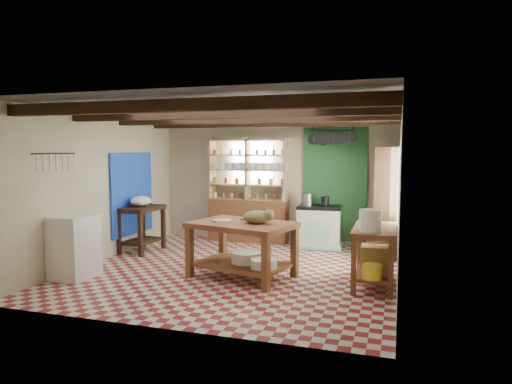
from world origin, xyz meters
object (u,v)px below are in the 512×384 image
(right_counter, at_px, (374,257))
(work_table, at_px, (242,250))
(stove, at_px, (320,227))
(white_cabinet, at_px, (74,247))
(prep_table, at_px, (142,229))
(cat, at_px, (258,217))

(right_counter, bearing_deg, work_table, -175.66)
(work_table, height_order, stove, work_table)
(stove, bearing_deg, white_cabinet, -137.18)
(prep_table, bearing_deg, right_counter, -8.01)
(stove, distance_m, right_counter, 2.60)
(stove, relative_size, right_counter, 0.72)
(right_counter, bearing_deg, cat, -174.49)
(stove, height_order, cat, cat)
(work_table, bearing_deg, prep_table, 170.26)
(stove, xyz_separation_m, cat, (-0.53, -2.49, 0.53))
(white_cabinet, relative_size, right_counter, 0.81)
(work_table, distance_m, prep_table, 2.66)
(work_table, relative_size, prep_table, 1.72)
(white_cabinet, xyz_separation_m, right_counter, (4.40, 0.94, -0.05))
(prep_table, xyz_separation_m, right_counter, (4.38, -0.94, -0.01))
(stove, height_order, white_cabinet, white_cabinet)
(stove, height_order, right_counter, right_counter)
(prep_table, height_order, cat, cat)
(work_table, xyz_separation_m, prep_table, (-2.42, 1.10, 0.01))
(white_cabinet, bearing_deg, work_table, 18.27)
(prep_table, bearing_deg, work_table, -20.26)
(stove, relative_size, prep_table, 0.98)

